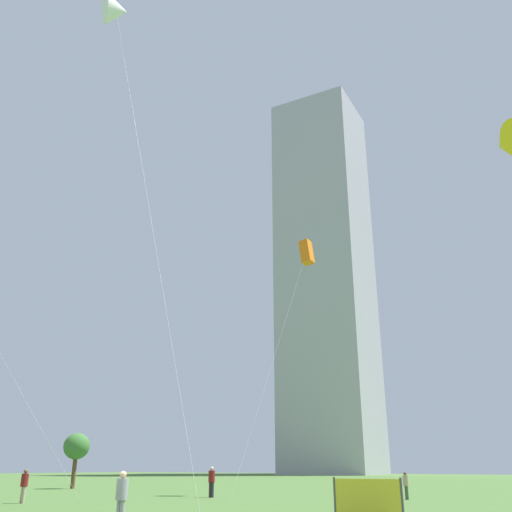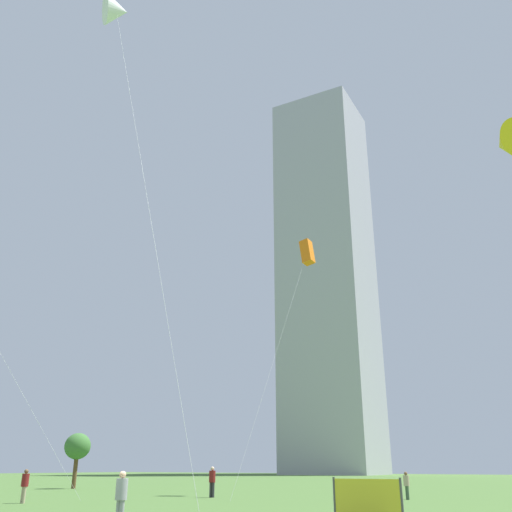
% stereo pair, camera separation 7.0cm
% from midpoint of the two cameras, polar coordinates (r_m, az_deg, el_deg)
% --- Properties ---
extents(person_standing_0, '(0.38, 0.38, 1.73)m').
position_cam_midpoint_polar(person_standing_0, '(20.66, -13.48, -22.34)').
color(person_standing_0, gray).
rests_on(person_standing_0, ground).
extents(person_standing_1, '(0.41, 0.41, 1.86)m').
position_cam_midpoint_polar(person_standing_1, '(39.50, -4.55, -21.52)').
color(person_standing_1, '#2D2D33').
rests_on(person_standing_1, ground).
extents(person_standing_2, '(0.39, 0.39, 1.73)m').
position_cam_midpoint_polar(person_standing_2, '(35.57, -22.36, -20.42)').
color(person_standing_2, tan).
rests_on(person_standing_2, ground).
extents(person_standing_3, '(0.35, 0.35, 1.57)m').
position_cam_midpoint_polar(person_standing_3, '(37.93, 14.81, -21.27)').
color(person_standing_3, '#3F593F').
rests_on(person_standing_3, ground).
extents(kite_flying_2, '(11.88, 4.88, 28.72)m').
position_cam_midpoint_polar(kite_flying_2, '(38.12, -13.96, 22.88)').
color(kite_flying_2, silver).
rests_on(kite_flying_2, ground).
extents(kite_flying_3, '(2.85, 3.30, 16.02)m').
position_cam_midpoint_polar(kite_flying_3, '(27.22, 24.03, 10.33)').
color(kite_flying_3, silver).
rests_on(kite_flying_3, ground).
extents(kite_flying_4, '(1.18, 10.62, 19.50)m').
position_cam_midpoint_polar(kite_flying_4, '(46.67, 5.06, 0.36)').
color(kite_flying_4, silver).
rests_on(kite_flying_4, ground).
extents(park_tree_0, '(2.34, 2.34, 4.76)m').
position_cam_midpoint_polar(park_tree_0, '(57.10, -17.66, -17.85)').
color(park_tree_0, brown).
rests_on(park_tree_0, ground).
extents(distant_highrise_0, '(23.01, 21.34, 100.44)m').
position_cam_midpoint_polar(distant_highrise_0, '(152.71, 7.01, -1.81)').
color(distant_highrise_0, '#A8A8AD').
rests_on(distant_highrise_0, ground).
extents(distant_highrise_1, '(22.36, 28.58, 97.63)m').
position_cam_midpoint_polar(distant_highrise_1, '(169.04, 8.92, -4.05)').
color(distant_highrise_1, '#A8A8AD').
rests_on(distant_highrise_1, ground).
extents(event_banner, '(2.39, 0.19, 1.54)m').
position_cam_midpoint_polar(event_banner, '(20.57, 11.08, -23.05)').
color(event_banner, '#4C4C4C').
rests_on(event_banner, ground).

